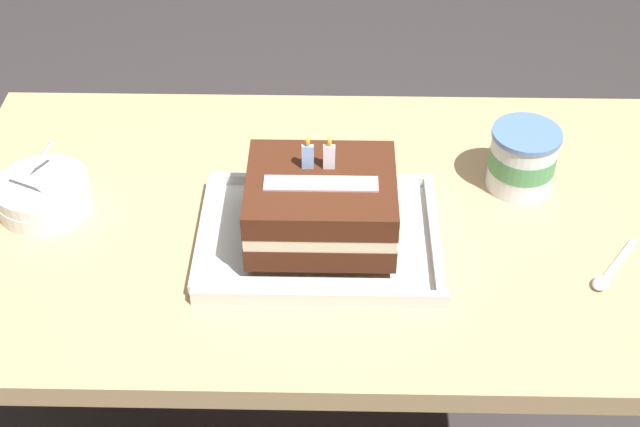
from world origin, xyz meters
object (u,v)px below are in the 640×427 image
bowl_stack (44,194)px  birthday_cake (318,204)px  foil_tray (318,238)px  serving_spoon_near_tray (606,277)px  ice_cream_tub (523,159)px

bowl_stack → birthday_cake: bearing=-9.7°
foil_tray → birthday_cake: birthday_cake is taller
birthday_cake → serving_spoon_near_tray: birthday_cake is taller
foil_tray → ice_cream_tub: (0.32, 0.14, 0.05)m
birthday_cake → ice_cream_tub: size_ratio=1.97×
foil_tray → serving_spoon_near_tray: size_ratio=3.02×
foil_tray → birthday_cake: (0.00, 0.00, 0.07)m
ice_cream_tub → birthday_cake: bearing=-156.2°
birthday_cake → ice_cream_tub: birthday_cake is taller
birthday_cake → serving_spoon_near_tray: 0.42m
foil_tray → birthday_cake: 0.07m
bowl_stack → serving_spoon_near_tray: bearing=-9.8°
bowl_stack → serving_spoon_near_tray: (0.83, -0.14, -0.02)m
bowl_stack → ice_cream_tub: (0.74, 0.07, 0.03)m
foil_tray → ice_cream_tub: ice_cream_tub is taller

